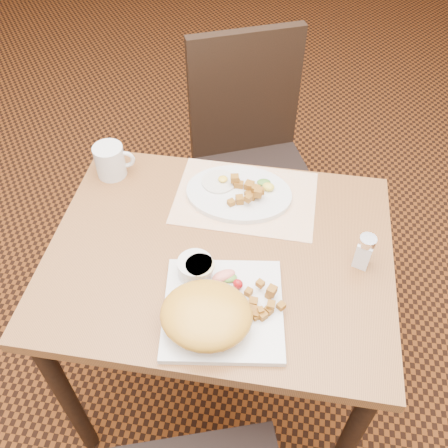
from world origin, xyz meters
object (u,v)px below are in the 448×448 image
(table, at_px, (220,275))
(salt_shaker, at_px, (365,251))
(plate_square, at_px, (223,309))
(coffee_mug, at_px, (111,161))
(plate_oval, at_px, (239,193))
(chair_far, at_px, (251,152))

(table, relative_size, salt_shaker, 9.00)
(plate_square, height_order, coffee_mug, coffee_mug)
(table, height_order, plate_oval, plate_oval)
(coffee_mug, bearing_deg, plate_oval, -5.33)
(plate_square, height_order, plate_oval, plate_oval)
(chair_far, bearing_deg, plate_oval, 67.86)
(chair_far, distance_m, plate_square, 0.88)
(salt_shaker, bearing_deg, chair_far, 118.51)
(plate_square, xyz_separation_m, coffee_mug, (-0.41, 0.43, 0.04))
(chair_far, xyz_separation_m, plate_square, (0.03, -0.85, 0.22))
(table, height_order, plate_square, plate_square)
(chair_far, bearing_deg, plate_square, 68.39)
(table, bearing_deg, coffee_mug, 146.29)
(plate_square, distance_m, plate_oval, 0.39)
(chair_far, xyz_separation_m, coffee_mug, (-0.38, -0.42, 0.26))
(table, xyz_separation_m, plate_square, (0.04, -0.18, 0.12))
(table, relative_size, chair_far, 0.93)
(plate_oval, distance_m, coffee_mug, 0.39)
(plate_square, bearing_deg, coffee_mug, 133.62)
(table, bearing_deg, plate_square, -77.78)
(chair_far, distance_m, coffee_mug, 0.62)
(table, bearing_deg, salt_shaker, 2.18)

